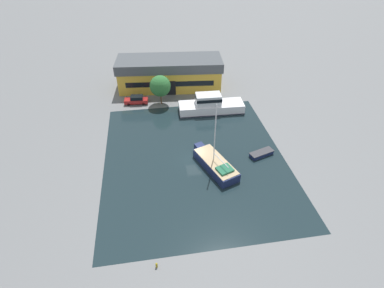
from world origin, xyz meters
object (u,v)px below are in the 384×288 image
at_px(quay_tree_near_building, 160,86).
at_px(parked_car, 136,100).
at_px(sailboat_moored, 215,164).
at_px(small_dinghy, 261,153).
at_px(warehouse_building, 170,73).
at_px(motor_cruiser, 210,105).

height_order(quay_tree_near_building, parked_car, quay_tree_near_building).
height_order(sailboat_moored, small_dinghy, sailboat_moored).
relative_size(quay_tree_near_building, parked_car, 1.25).
relative_size(warehouse_building, quay_tree_near_building, 3.82).
distance_m(parked_car, motor_cruiser, 15.29).
xyz_separation_m(quay_tree_near_building, small_dinghy, (14.66, -19.20, -3.62)).
xyz_separation_m(sailboat_moored, small_dinghy, (8.05, 1.76, -0.44)).
height_order(quay_tree_near_building, motor_cruiser, quay_tree_near_building).
distance_m(sailboat_moored, motor_cruiser, 16.62).
height_order(warehouse_building, motor_cruiser, warehouse_building).
distance_m(motor_cruiser, small_dinghy, 15.62).
bearing_deg(quay_tree_near_building, small_dinghy, -52.65).
bearing_deg(sailboat_moored, quay_tree_near_building, 86.86).
bearing_deg(warehouse_building, sailboat_moored, -76.50).
relative_size(quay_tree_near_building, sailboat_moored, 0.56).
xyz_separation_m(quay_tree_near_building, sailboat_moored, (6.61, -20.96, -3.18)).
bearing_deg(parked_car, small_dinghy, -130.64).
relative_size(parked_car, sailboat_moored, 0.45).
height_order(quay_tree_near_building, sailboat_moored, sailboat_moored).
distance_m(parked_car, sailboat_moored, 24.72).
xyz_separation_m(quay_tree_near_building, motor_cruiser, (9.29, -4.57, -2.62)).
xyz_separation_m(motor_cruiser, small_dinghy, (5.37, -14.63, -1.01)).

